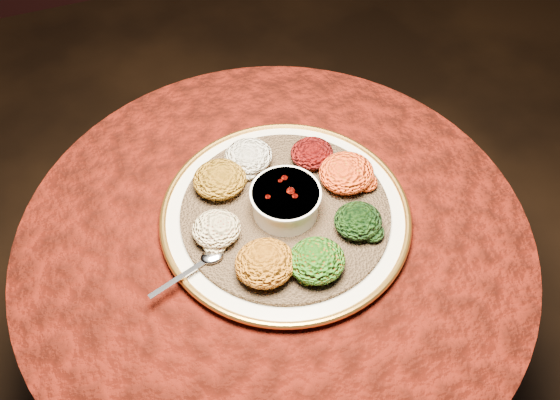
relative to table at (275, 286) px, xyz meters
name	(u,v)px	position (x,y,z in m)	size (l,w,h in m)	color
table	(275,286)	(0.00, 0.00, 0.00)	(0.96, 0.96, 0.73)	black
platter	(285,215)	(0.03, 0.03, 0.19)	(0.57, 0.57, 0.02)	silver
injera	(285,212)	(0.03, 0.03, 0.20)	(0.39, 0.39, 0.01)	brown
stew_bowl	(286,200)	(0.03, 0.03, 0.24)	(0.13, 0.13, 0.05)	white
spoon	(207,260)	(-0.13, -0.03, 0.21)	(0.14, 0.06, 0.01)	silver
portion_ayib	(248,156)	(0.01, 0.16, 0.23)	(0.09, 0.09, 0.04)	silver
portion_kitfo	(312,153)	(0.12, 0.13, 0.23)	(0.08, 0.08, 0.04)	black
portion_tikil	(346,173)	(0.17, 0.06, 0.23)	(0.11, 0.10, 0.05)	#C68010
portion_gomen	(358,221)	(0.14, -0.05, 0.23)	(0.09, 0.08, 0.04)	black
portion_mixveg	(317,261)	(0.04, -0.11, 0.23)	(0.10, 0.09, 0.05)	#AE2E0B
portion_kik	(265,263)	(-0.05, -0.08, 0.23)	(0.10, 0.10, 0.05)	#AD5D0F
portion_timatim	(216,229)	(-0.10, 0.02, 0.23)	(0.09, 0.08, 0.04)	#790707
portion_shiro	(220,179)	(-0.06, 0.12, 0.23)	(0.10, 0.10, 0.05)	#925C11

